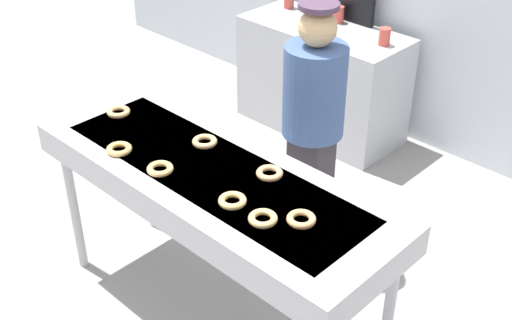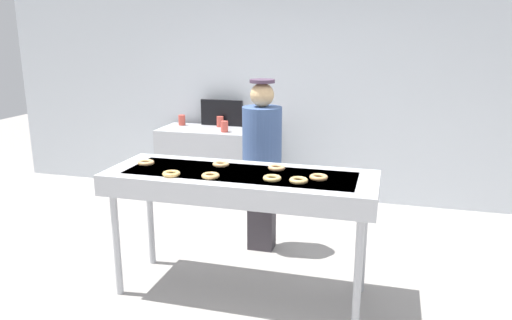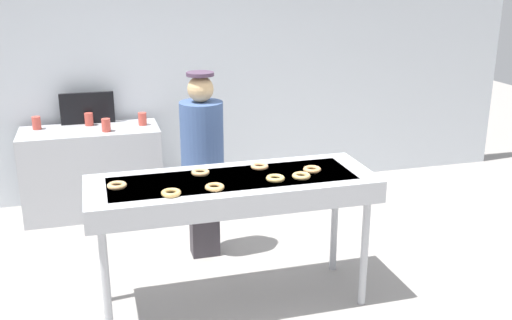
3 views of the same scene
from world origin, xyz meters
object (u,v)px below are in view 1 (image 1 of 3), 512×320
(prep_counter, at_px, (321,79))
(menu_display, at_px, (345,0))
(glazed_donut_0, at_px, (119,149))
(glazed_donut_7, at_px, (270,173))
(glazed_donut_6, at_px, (160,169))
(glazed_donut_5, at_px, (232,201))
(worker_baker, at_px, (313,117))
(paper_cup_2, at_px, (385,37))
(glazed_donut_1, at_px, (205,142))
(fryer_conveyor, at_px, (212,184))
(paper_cup_1, at_px, (289,0))
(paper_cup_0, at_px, (331,30))
(glazed_donut_3, at_px, (118,112))
(glazed_donut_2, at_px, (301,219))
(glazed_donut_4, at_px, (263,219))
(paper_cup_3, at_px, (339,14))

(prep_counter, height_order, menu_display, menu_display)
(glazed_donut_0, relative_size, glazed_donut_7, 1.00)
(glazed_donut_0, distance_m, glazed_donut_6, 0.30)
(glazed_donut_5, distance_m, prep_counter, 2.62)
(worker_baker, height_order, paper_cup_2, worker_baker)
(glazed_donut_0, height_order, menu_display, menu_display)
(glazed_donut_1, relative_size, prep_counter, 0.10)
(fryer_conveyor, height_order, glazed_donut_7, glazed_donut_7)
(glazed_donut_0, relative_size, paper_cup_1, 1.02)
(prep_counter, bearing_deg, glazed_donut_0, -77.66)
(paper_cup_1, bearing_deg, glazed_donut_6, -61.80)
(worker_baker, distance_m, paper_cup_0, 1.34)
(paper_cup_0, relative_size, paper_cup_1, 1.00)
(paper_cup_1, bearing_deg, prep_counter, -15.91)
(fryer_conveyor, relative_size, worker_baker, 1.27)
(prep_counter, relative_size, paper_cup_0, 10.58)
(fryer_conveyor, relative_size, paper_cup_2, 15.91)
(glazed_donut_3, xyz_separation_m, menu_display, (-0.17, 2.32, 0.04))
(glazed_donut_3, height_order, paper_cup_0, glazed_donut_3)
(fryer_conveyor, relative_size, glazed_donut_7, 15.52)
(glazed_donut_6, bearing_deg, worker_baker, 83.89)
(fryer_conveyor, bearing_deg, paper_cup_0, 112.26)
(glazed_donut_2, relative_size, paper_cup_1, 1.02)
(glazed_donut_4, distance_m, menu_display, 2.87)
(glazed_donut_0, bearing_deg, fryer_conveyor, 24.79)
(glazed_donut_4, bearing_deg, glazed_donut_1, 158.22)
(glazed_donut_4, relative_size, paper_cup_2, 1.02)
(paper_cup_3, bearing_deg, menu_display, 94.42)
(worker_baker, relative_size, paper_cup_1, 12.57)
(glazed_donut_1, relative_size, glazed_donut_4, 1.00)
(prep_counter, xyz_separation_m, paper_cup_2, (0.53, 0.03, 0.51))
(glazed_donut_4, bearing_deg, menu_display, 120.24)
(menu_display, bearing_deg, fryer_conveyor, -67.54)
(fryer_conveyor, bearing_deg, glazed_donut_4, -15.18)
(glazed_donut_0, xyz_separation_m, menu_display, (-0.51, 2.56, 0.04))
(paper_cup_0, xyz_separation_m, paper_cup_3, (-0.16, 0.29, 0.00))
(glazed_donut_1, relative_size, glazed_donut_7, 1.00)
(glazed_donut_1, relative_size, glazed_donut_6, 1.00)
(fryer_conveyor, relative_size, paper_cup_3, 15.91)
(paper_cup_2, bearing_deg, glazed_donut_4, -68.05)
(glazed_donut_0, height_order, paper_cup_1, glazed_donut_0)
(glazed_donut_3, relative_size, glazed_donut_5, 1.00)
(glazed_donut_3, height_order, prep_counter, glazed_donut_3)
(glazed_donut_2, bearing_deg, glazed_donut_7, 153.83)
(glazed_donut_3, bearing_deg, glazed_donut_6, -18.63)
(glazed_donut_2, xyz_separation_m, glazed_donut_5, (-0.32, -0.11, 0.00))
(glazed_donut_6, relative_size, menu_display, 0.24)
(worker_baker, height_order, menu_display, worker_baker)
(paper_cup_1, distance_m, menu_display, 0.52)
(glazed_donut_3, distance_m, glazed_donut_7, 1.05)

